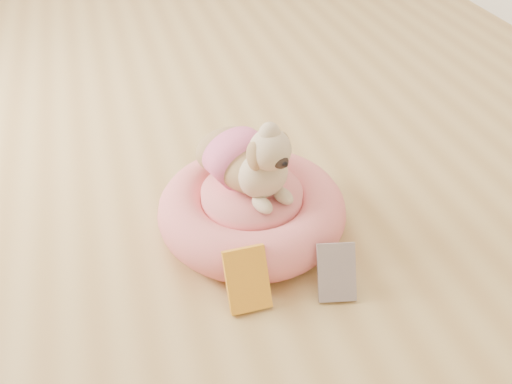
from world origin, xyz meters
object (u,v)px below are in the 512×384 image
object	(u,v)px
book_yellow	(247,279)
dog	(248,147)
book_white	(337,272)
pet_bed	(252,210)

from	to	relation	value
book_yellow	dog	bearing A→B (deg)	73.34
book_yellow	book_white	distance (m)	0.27
book_white	pet_bed	bearing A→B (deg)	127.44
book_yellow	book_white	xyz separation A→B (m)	(0.26, -0.04, -0.01)
pet_bed	book_yellow	world-z (taller)	book_yellow
pet_bed	book_yellow	distance (m)	0.33
dog	book_yellow	world-z (taller)	dog
book_yellow	book_white	size ratio (longest dim) A/B	1.09
book_white	dog	bearing A→B (deg)	125.79
book_white	book_yellow	bearing A→B (deg)	-175.10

